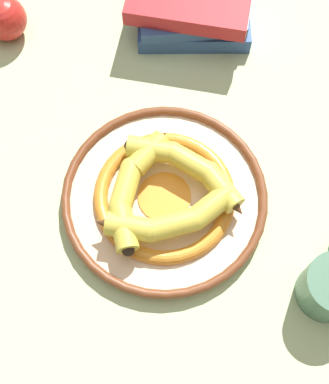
{
  "coord_description": "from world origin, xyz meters",
  "views": [
    {
      "loc": [
        0.33,
        0.02,
        0.78
      ],
      "look_at": [
        0.03,
        0.02,
        0.04
      ],
      "focal_mm": 50.0,
      "sensor_mm": 36.0,
      "label": 1
    }
  ],
  "objects_px": {
    "decorative_bowl": "(164,197)",
    "banana_b": "(190,168)",
    "apple": "(5,18)",
    "book_stack": "(193,6)",
    "banana_a": "(169,220)",
    "banana_c": "(132,187)"
  },
  "relations": [
    {
      "from": "decorative_bowl",
      "to": "banana_b",
      "type": "distance_m",
      "value": 0.06
    },
    {
      "from": "apple",
      "to": "decorative_bowl",
      "type": "bearing_deg",
      "value": 39.37
    },
    {
      "from": "book_stack",
      "to": "banana_a",
      "type": "bearing_deg",
      "value": -95.76
    },
    {
      "from": "apple",
      "to": "book_stack",
      "type": "bearing_deg",
      "value": 93.15
    },
    {
      "from": "decorative_bowl",
      "to": "book_stack",
      "type": "height_order",
      "value": "book_stack"
    },
    {
      "from": "banana_c",
      "to": "book_stack",
      "type": "distance_m",
      "value": 0.36
    },
    {
      "from": "banana_a",
      "to": "book_stack",
      "type": "relative_size",
      "value": 0.91
    },
    {
      "from": "book_stack",
      "to": "banana_c",
      "type": "bearing_deg",
      "value": -105.37
    },
    {
      "from": "decorative_bowl",
      "to": "banana_a",
      "type": "bearing_deg",
      "value": 6.42
    },
    {
      "from": "banana_a",
      "to": "apple",
      "type": "height_order",
      "value": "apple"
    },
    {
      "from": "banana_a",
      "to": "apple",
      "type": "bearing_deg",
      "value": 112.18
    },
    {
      "from": "banana_a",
      "to": "banana_c",
      "type": "xyz_separation_m",
      "value": [
        -0.05,
        -0.05,
        -0.0
      ]
    },
    {
      "from": "decorative_bowl",
      "to": "apple",
      "type": "bearing_deg",
      "value": -140.63
    },
    {
      "from": "banana_b",
      "to": "banana_c",
      "type": "distance_m",
      "value": 0.09
    },
    {
      "from": "banana_a",
      "to": "decorative_bowl",
      "type": "bearing_deg",
      "value": 82.54
    },
    {
      "from": "decorative_bowl",
      "to": "banana_c",
      "type": "relative_size",
      "value": 1.54
    },
    {
      "from": "decorative_bowl",
      "to": "banana_b",
      "type": "height_order",
      "value": "banana_b"
    },
    {
      "from": "banana_b",
      "to": "banana_c",
      "type": "xyz_separation_m",
      "value": [
        0.03,
        -0.09,
        -0.0
      ]
    },
    {
      "from": "book_stack",
      "to": "decorative_bowl",
      "type": "bearing_deg",
      "value": -97.67
    },
    {
      "from": "banana_b",
      "to": "book_stack",
      "type": "xyz_separation_m",
      "value": [
        -0.31,
        0.02,
        -0.01
      ]
    },
    {
      "from": "book_stack",
      "to": "apple",
      "type": "relative_size",
      "value": 2.6
    },
    {
      "from": "banana_a",
      "to": "banana_b",
      "type": "bearing_deg",
      "value": 54.33
    }
  ]
}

